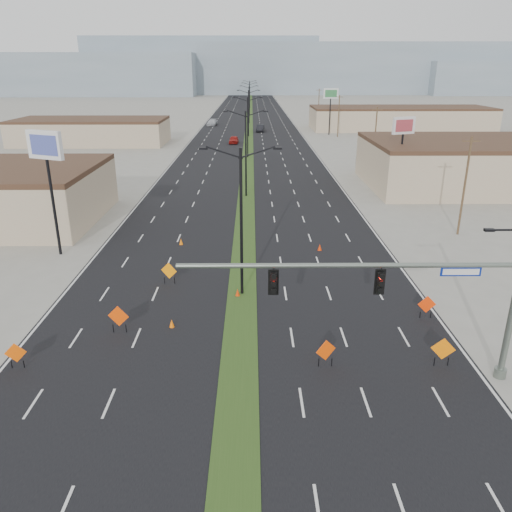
{
  "coord_description": "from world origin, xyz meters",
  "views": [
    {
      "loc": [
        0.7,
        -19.32,
        14.65
      ],
      "look_at": [
        0.96,
        10.92,
        3.2
      ],
      "focal_mm": 35.0,
      "sensor_mm": 36.0,
      "label": 1
    }
  ],
  "objects_px": {
    "cone_0": "(172,323)",
    "cone_3": "(181,242)",
    "cone_2": "(320,247)",
    "streetlight_1": "(246,151)",
    "streetlight_2": "(248,125)",
    "car_left": "(234,140)",
    "car_mid": "(260,128)",
    "construction_sign_4": "(443,350)",
    "construction_sign_2": "(169,271)",
    "construction_sign_5": "(427,305)",
    "construction_sign_0": "(16,354)",
    "construction_sign_3": "(326,351)",
    "streetlight_0": "(241,218)",
    "streetlight_3": "(249,112)",
    "pole_sign_east_near": "(403,132)",
    "streetlight_4": "(249,103)",
    "construction_sign_1": "(118,317)",
    "pole_sign_west": "(46,154)",
    "car_far": "(212,123)",
    "pole_sign_east_far": "(331,97)",
    "cone_1": "(238,293)",
    "signal_mast": "(419,291)",
    "streetlight_5": "(249,98)",
    "streetlight_6": "(250,93)"
  },
  "relations": [
    {
      "from": "streetlight_5",
      "to": "cone_2",
      "type": "xyz_separation_m",
      "value": [
        6.48,
        -131.34,
        -5.13
      ]
    },
    {
      "from": "streetlight_5",
      "to": "pole_sign_east_far",
      "type": "bearing_deg",
      "value": -70.73
    },
    {
      "from": "signal_mast",
      "to": "streetlight_6",
      "type": "relative_size",
      "value": 1.63
    },
    {
      "from": "construction_sign_5",
      "to": "cone_2",
      "type": "bearing_deg",
      "value": 110.91
    },
    {
      "from": "construction_sign_3",
      "to": "cone_0",
      "type": "xyz_separation_m",
      "value": [
        -8.65,
        4.28,
        -0.65
      ]
    },
    {
      "from": "streetlight_2",
      "to": "cone_0",
      "type": "relative_size",
      "value": 18.89
    },
    {
      "from": "signal_mast",
      "to": "construction_sign_3",
      "type": "xyz_separation_m",
      "value": [
        -4.05,
        1.0,
        -3.87
      ]
    },
    {
      "from": "signal_mast",
      "to": "construction_sign_5",
      "type": "relative_size",
      "value": 10.71
    },
    {
      "from": "construction_sign_2",
      "to": "pole_sign_east_far",
      "type": "bearing_deg",
      "value": 93.24
    },
    {
      "from": "streetlight_5",
      "to": "cone_2",
      "type": "bearing_deg",
      "value": -87.18
    },
    {
      "from": "signal_mast",
      "to": "streetlight_1",
      "type": "bearing_deg",
      "value": 102.69
    },
    {
      "from": "signal_mast",
      "to": "streetlight_4",
      "type": "bearing_deg",
      "value": 94.01
    },
    {
      "from": "construction_sign_1",
      "to": "cone_0",
      "type": "bearing_deg",
      "value": 21.52
    },
    {
      "from": "car_mid",
      "to": "construction_sign_1",
      "type": "bearing_deg",
      "value": -90.77
    },
    {
      "from": "streetlight_6",
      "to": "streetlight_1",
      "type": "bearing_deg",
      "value": -90.0
    },
    {
      "from": "streetlight_1",
      "to": "streetlight_2",
      "type": "relative_size",
      "value": 1.0
    },
    {
      "from": "streetlight_0",
      "to": "cone_0",
      "type": "xyz_separation_m",
      "value": [
        -4.14,
        -4.72,
        -5.15
      ]
    },
    {
      "from": "signal_mast",
      "to": "car_mid",
      "type": "relative_size",
      "value": 3.28
    },
    {
      "from": "construction_sign_2",
      "to": "cone_1",
      "type": "height_order",
      "value": "construction_sign_2"
    },
    {
      "from": "streetlight_1",
      "to": "streetlight_5",
      "type": "xyz_separation_m",
      "value": [
        0.0,
        112.0,
        0.0
      ]
    },
    {
      "from": "construction_sign_2",
      "to": "cone_3",
      "type": "bearing_deg",
      "value": 110.95
    },
    {
      "from": "construction_sign_4",
      "to": "construction_sign_2",
      "type": "bearing_deg",
      "value": 158.0
    },
    {
      "from": "streetlight_5",
      "to": "construction_sign_2",
      "type": "distance_m",
      "value": 138.43
    },
    {
      "from": "cone_0",
      "to": "pole_sign_west",
      "type": "relative_size",
      "value": 0.05
    },
    {
      "from": "pole_sign_west",
      "to": "construction_sign_4",
      "type": "bearing_deg",
      "value": -9.07
    },
    {
      "from": "streetlight_1",
      "to": "construction_sign_2",
      "type": "height_order",
      "value": "streetlight_1"
    },
    {
      "from": "car_left",
      "to": "car_mid",
      "type": "xyz_separation_m",
      "value": [
        5.81,
        20.3,
        0.07
      ]
    },
    {
      "from": "cone_0",
      "to": "cone_3",
      "type": "bearing_deg",
      "value": 95.44
    },
    {
      "from": "streetlight_0",
      "to": "construction_sign_4",
      "type": "relative_size",
      "value": 6.08
    },
    {
      "from": "streetlight_4",
      "to": "construction_sign_5",
      "type": "bearing_deg",
      "value": -84.32
    },
    {
      "from": "signal_mast",
      "to": "car_mid",
      "type": "bearing_deg",
      "value": 93.19
    },
    {
      "from": "pole_sign_east_near",
      "to": "pole_sign_east_far",
      "type": "distance_m",
      "value": 57.27
    },
    {
      "from": "streetlight_2",
      "to": "car_left",
      "type": "relative_size",
      "value": 2.27
    },
    {
      "from": "streetlight_2",
      "to": "construction_sign_4",
      "type": "relative_size",
      "value": 6.08
    },
    {
      "from": "cone_0",
      "to": "cone_2",
      "type": "xyz_separation_m",
      "value": [
        10.62,
        13.38,
        0.03
      ]
    },
    {
      "from": "car_far",
      "to": "pole_sign_east_far",
      "type": "bearing_deg",
      "value": -28.57
    },
    {
      "from": "signal_mast",
      "to": "pole_sign_east_far",
      "type": "relative_size",
      "value": 1.59
    },
    {
      "from": "construction_sign_4",
      "to": "cone_1",
      "type": "distance_m",
      "value": 13.89
    },
    {
      "from": "cone_1",
      "to": "car_mid",
      "type": "bearing_deg",
      "value": 88.1
    },
    {
      "from": "pole_sign_east_near",
      "to": "cone_2",
      "type": "bearing_deg",
      "value": -141.3
    },
    {
      "from": "car_far",
      "to": "construction_sign_0",
      "type": "xyz_separation_m",
      "value": [
        -1.58,
        -115.46,
        0.04
      ]
    },
    {
      "from": "streetlight_1",
      "to": "car_mid",
      "type": "distance_m",
      "value": 65.45
    },
    {
      "from": "pole_sign_east_near",
      "to": "pole_sign_east_far",
      "type": "bearing_deg",
      "value": 69.58
    },
    {
      "from": "construction_sign_0",
      "to": "cone_1",
      "type": "relative_size",
      "value": 2.68
    },
    {
      "from": "streetlight_3",
      "to": "pole_sign_east_near",
      "type": "relative_size",
      "value": 1.09
    },
    {
      "from": "streetlight_1",
      "to": "streetlight_2",
      "type": "distance_m",
      "value": 28.0
    },
    {
      "from": "construction_sign_0",
      "to": "construction_sign_3",
      "type": "xyz_separation_m",
      "value": [
        16.0,
        0.0,
        0.07
      ]
    },
    {
      "from": "pole_sign_west",
      "to": "cone_1",
      "type": "bearing_deg",
      "value": -4.94
    },
    {
      "from": "streetlight_5",
      "to": "car_mid",
      "type": "bearing_deg",
      "value": -86.57
    },
    {
      "from": "pole_sign_west",
      "to": "cone_3",
      "type": "bearing_deg",
      "value": 37.16
    }
  ]
}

